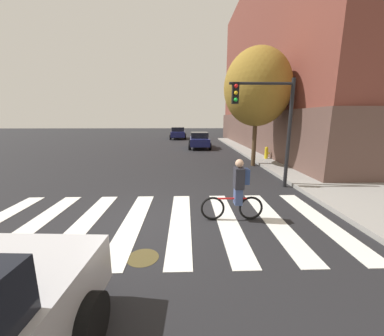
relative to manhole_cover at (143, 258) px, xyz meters
name	(u,v)px	position (x,y,z in m)	size (l,w,h in m)	color
ground_plane	(143,222)	(-0.29, 1.60, 0.00)	(120.00, 120.00, 0.00)	black
crosswalk_stripes	(157,222)	(0.08, 1.60, 0.00)	(9.45, 4.15, 0.01)	silver
manhole_cover	(143,258)	(0.00, 0.00, 0.00)	(0.64, 0.64, 0.01)	#473D1E
sedan_mid	(199,140)	(2.17, 17.36, 0.76)	(2.10, 4.32, 1.48)	navy
sedan_far	(178,133)	(-0.13, 27.32, 0.81)	(2.18, 4.57, 1.57)	navy
cyclist	(237,190)	(2.25, 1.72, 0.84)	(1.71, 0.36, 1.69)	black
traffic_light_near	(269,115)	(4.07, 4.74, 2.86)	(2.47, 0.28, 4.20)	black
fire_hydrant	(266,153)	(6.16, 10.59, 0.53)	(0.33, 0.22, 0.78)	gold
street_tree_near	(257,88)	(4.84, 9.04, 4.38)	(3.65, 3.65, 6.50)	#4C3823
corner_building	(355,64)	(16.10, 17.48, 7.46)	(19.23, 25.50, 15.02)	brown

